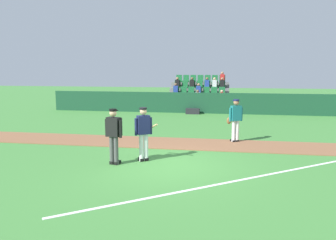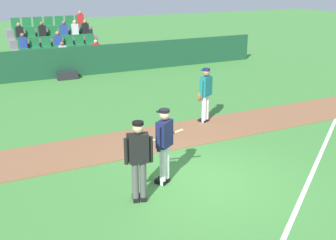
% 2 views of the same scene
% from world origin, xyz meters
% --- Properties ---
extents(ground_plane, '(80.00, 80.00, 0.00)m').
position_xyz_m(ground_plane, '(0.00, 0.00, 0.00)').
color(ground_plane, '#42843A').
extents(infield_dirt_path, '(28.00, 1.99, 0.03)m').
position_xyz_m(infield_dirt_path, '(0.00, 2.94, 0.01)').
color(infield_dirt_path, brown).
rests_on(infield_dirt_path, ground).
extents(foul_line_chalk, '(9.69, 7.24, 0.01)m').
position_xyz_m(foul_line_chalk, '(3.00, -0.50, 0.01)').
color(foul_line_chalk, white).
rests_on(foul_line_chalk, ground).
extents(dugout_fence, '(20.00, 0.16, 1.37)m').
position_xyz_m(dugout_fence, '(0.00, 11.99, 0.69)').
color(dugout_fence, '#19472D').
rests_on(dugout_fence, ground).
extents(stadium_bleachers, '(4.45, 3.80, 2.70)m').
position_xyz_m(stadium_bleachers, '(0.01, 14.29, 0.76)').
color(stadium_bleachers, slate).
rests_on(stadium_bleachers, ground).
extents(batter_navy_jersey, '(0.73, 0.70, 1.76)m').
position_xyz_m(batter_navy_jersey, '(-0.78, 0.33, 0.97)').
color(batter_navy_jersey, white).
rests_on(batter_navy_jersey, ground).
extents(umpire_home_plate, '(0.58, 0.37, 1.76)m').
position_xyz_m(umpire_home_plate, '(-1.61, -0.17, 1.00)').
color(umpire_home_plate, '#4C4C4C').
rests_on(umpire_home_plate, ground).
extents(runner_teal_jersey, '(0.65, 0.42, 1.76)m').
position_xyz_m(runner_teal_jersey, '(2.24, 3.57, 0.96)').
color(runner_teal_jersey, white).
rests_on(runner_teal_jersey, ground).
extents(equipment_bag, '(0.90, 0.36, 0.36)m').
position_xyz_m(equipment_bag, '(-0.20, 11.54, 0.18)').
color(equipment_bag, '#232328').
rests_on(equipment_bag, ground).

